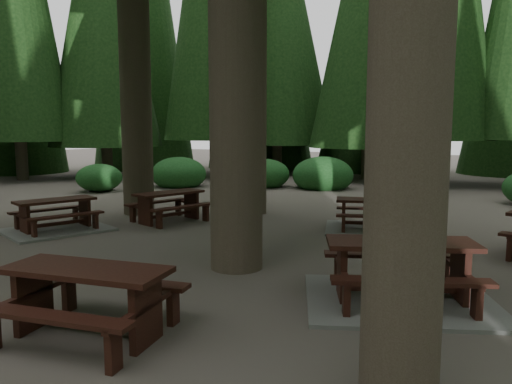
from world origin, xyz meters
The scene contains 7 objects.
ground centered at (0.00, 0.00, 0.00)m, with size 80.00×80.00×0.00m, color #544B44.
picnic_table_a centered at (3.50, -0.19, 0.28)m, with size 3.00×2.79×0.81m.
picnic_table_b centered at (-2.72, 2.92, 0.49)m, with size 1.79×2.01×0.73m.
picnic_table_c centered at (1.92, 4.25, 0.23)m, with size 2.50×2.28×0.70m.
picnic_table_e centered at (0.78, -2.91, 0.51)m, with size 2.02×1.75×0.77m.
picnic_table_f centered at (-4.21, 0.82, 0.23)m, with size 2.33×2.55×0.71m.
shrub_ring centered at (0.70, 0.75, 0.40)m, with size 23.86×24.64×1.49m.
Camera 1 is at (4.85, -6.59, 2.24)m, focal length 35.00 mm.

